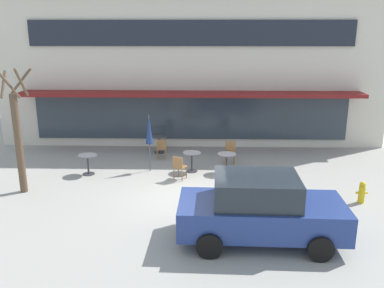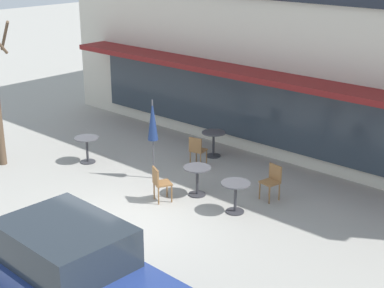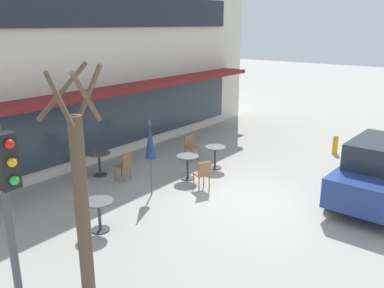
{
  "view_description": "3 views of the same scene",
  "coord_description": "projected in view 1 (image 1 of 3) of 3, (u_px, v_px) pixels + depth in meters",
  "views": [
    {
      "loc": [
        0.54,
        -12.23,
        5.28
      ],
      "look_at": [
        0.13,
        3.04,
        0.96
      ],
      "focal_mm": 38.0,
      "sensor_mm": 36.0,
      "label": 1
    },
    {
      "loc": [
        9.23,
        -7.66,
        6.19
      ],
      "look_at": [
        -0.45,
        3.0,
        1.11
      ],
      "focal_mm": 55.0,
      "sensor_mm": 36.0,
      "label": 2
    },
    {
      "loc": [
        -9.27,
        -4.88,
        4.71
      ],
      "look_at": [
        -0.0,
        2.26,
        1.23
      ],
      "focal_mm": 38.0,
      "sensor_mm": 36.0,
      "label": 3
    }
  ],
  "objects": [
    {
      "name": "patio_umbrella_green_folded",
      "position": [
        149.0,
        130.0,
        15.29
      ],
      "size": [
        0.28,
        0.28,
        2.2
      ],
      "color": "#4C4C51",
      "rests_on": "ground"
    },
    {
      "name": "cafe_table_by_tree",
      "position": [
        192.0,
        159.0,
        15.51
      ],
      "size": [
        0.7,
        0.7,
        0.76
      ],
      "color": "#333338",
      "rests_on": "ground"
    },
    {
      "name": "building_facade",
      "position": [
        193.0,
        62.0,
        21.83
      ],
      "size": [
        17.7,
        9.1,
        7.11
      ],
      "color": "beige",
      "rests_on": "ground"
    },
    {
      "name": "cafe_chair_1",
      "position": [
        230.0,
        151.0,
        16.5
      ],
      "size": [
        0.46,
        0.46,
        0.89
      ],
      "color": "olive",
      "rests_on": "ground"
    },
    {
      "name": "cafe_chair_0",
      "position": [
        179.0,
        166.0,
        14.66
      ],
      "size": [
        0.53,
        0.53,
        0.89
      ],
      "color": "olive",
      "rests_on": "ground"
    },
    {
      "name": "cafe_chair_2",
      "position": [
        161.0,
        147.0,
        16.95
      ],
      "size": [
        0.47,
        0.47,
        0.89
      ],
      "color": "olive",
      "rests_on": "ground"
    },
    {
      "name": "cafe_table_mid_patio",
      "position": [
        227.0,
        160.0,
        15.35
      ],
      "size": [
        0.7,
        0.7,
        0.76
      ],
      "color": "#333338",
      "rests_on": "ground"
    },
    {
      "name": "parked_sedan",
      "position": [
        260.0,
        209.0,
        10.32
      ],
      "size": [
        4.25,
        2.11,
        1.76
      ],
      "color": "navy",
      "rests_on": "ground"
    },
    {
      "name": "fire_hydrant",
      "position": [
        362.0,
        192.0,
        12.75
      ],
      "size": [
        0.36,
        0.2,
        0.71
      ],
      "color": "gold",
      "rests_on": "ground"
    },
    {
      "name": "ground_plane",
      "position": [
        185.0,
        198.0,
        13.21
      ],
      "size": [
        80.0,
        80.0,
        0.0
      ],
      "primitive_type": "plane",
      "color": "#9E9B93"
    },
    {
      "name": "street_tree",
      "position": [
        18.0,
        137.0,
        13.2
      ],
      "size": [
        0.91,
        0.95,
        4.15
      ],
      "color": "brown",
      "rests_on": "ground"
    },
    {
      "name": "cafe_table_streetside",
      "position": [
        88.0,
        161.0,
        15.2
      ],
      "size": [
        0.7,
        0.7,
        0.76
      ],
      "color": "#333338",
      "rests_on": "ground"
    },
    {
      "name": "cafe_table_near_wall",
      "position": [
        159.0,
        142.0,
        17.87
      ],
      "size": [
        0.7,
        0.7,
        0.76
      ],
      "color": "#333338",
      "rests_on": "ground"
    }
  ]
}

